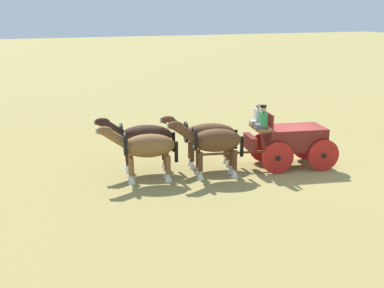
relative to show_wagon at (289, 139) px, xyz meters
The scene contains 6 objects.
ground_plane 1.19m from the show_wagon, 165.80° to the left, with size 220.00×220.00×0.00m, color #9E8C4C.
show_wagon is the anchor object (origin of this frame).
draft_horse_rear_near 3.44m from the show_wagon, ahead, with size 2.93×1.35×2.26m.
draft_horse_rear_off 3.45m from the show_wagon, 25.20° to the right, with size 3.14×1.36×2.20m.
draft_horse_lead_near 6.01m from the show_wagon, ahead, with size 2.97×1.35×2.17m.
draft_horse_lead_off 6.01m from the show_wagon, 20.52° to the right, with size 3.12×1.40×2.22m.
Camera 1 is at (11.71, 15.40, 6.18)m, focal length 44.57 mm.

